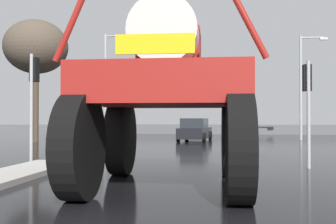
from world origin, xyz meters
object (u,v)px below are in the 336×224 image
object	(u,v)px
streetlight_far_right	(303,81)
bare_tree_left	(36,47)
oversize_sprayer	(168,97)
traffic_signal_near_left	(34,84)
traffic_signal_near_right	(307,90)
traffic_signal_far_left	(118,97)
sedan_ahead	(195,130)
streetlight_far_left	(107,81)

from	to	relation	value
streetlight_far_right	bare_tree_left	world-z (taller)	bare_tree_left
oversize_sprayer	traffic_signal_near_left	bearing A→B (deg)	51.45
traffic_signal_near_left	bare_tree_left	distance (m)	12.89
traffic_signal_near_left	traffic_signal_near_right	xyz separation A→B (m)	(9.17, 0.01, -0.30)
traffic_signal_far_left	streetlight_far_right	xyz separation A→B (m)	(12.93, 1.55, 1.09)
sedan_ahead	traffic_signal_near_left	distance (m)	14.97
sedan_ahead	bare_tree_left	distance (m)	11.73
oversize_sprayer	traffic_signal_near_right	world-z (taller)	oversize_sprayer
traffic_signal_far_left	bare_tree_left	size ratio (longest dim) A/B	0.52
traffic_signal_near_right	bare_tree_left	distance (m)	18.75
traffic_signal_near_left	streetlight_far_right	bearing A→B (deg)	52.93
sedan_ahead	bare_tree_left	bearing A→B (deg)	112.65
oversize_sprayer	streetlight_far_left	distance (m)	19.14
oversize_sprayer	bare_tree_left	size ratio (longest dim) A/B	0.72
traffic_signal_near_right	streetlight_far_left	world-z (taller)	streetlight_far_left
oversize_sprayer	streetlight_far_right	distance (m)	21.19
oversize_sprayer	sedan_ahead	distance (m)	18.14
traffic_signal_far_left	streetlight_far_left	world-z (taller)	streetlight_far_left
oversize_sprayer	traffic_signal_near_right	size ratio (longest dim) A/B	1.68
sedan_ahead	streetlight_far_right	world-z (taller)	streetlight_far_right
traffic_signal_far_left	bare_tree_left	bearing A→B (deg)	-144.74
traffic_signal_near_right	streetlight_far_left	xyz separation A→B (m)	(-10.65, 13.81, 1.64)
oversize_sprayer	sedan_ahead	size ratio (longest dim) A/B	1.33
sedan_ahead	streetlight_far_right	bearing A→B (deg)	-69.25
traffic_signal_near_right	streetlight_far_left	bearing A→B (deg)	127.63
streetlight_far_left	bare_tree_left	world-z (taller)	bare_tree_left
traffic_signal_near_left	streetlight_far_left	bearing A→B (deg)	96.11
sedan_ahead	traffic_signal_far_left	xyz separation A→B (m)	(-5.47, 0.34, 2.29)
sedan_ahead	traffic_signal_near_right	distance (m)	14.91
sedan_ahead	traffic_signal_far_left	distance (m)	5.94
traffic_signal_near_left	streetlight_far_left	xyz separation A→B (m)	(-1.48, 13.81, 1.34)
traffic_signal_far_left	sedan_ahead	bearing A→B (deg)	-3.51
streetlight_far_right	sedan_ahead	bearing A→B (deg)	-165.84
streetlight_far_left	streetlight_far_right	distance (m)	13.72
traffic_signal_far_left	streetlight_far_right	world-z (taller)	streetlight_far_right
bare_tree_left	streetlight_far_right	bearing A→B (deg)	15.25
sedan_ahead	traffic_signal_near_right	size ratio (longest dim) A/B	1.27
sedan_ahead	traffic_signal_near_right	xyz separation A→B (m)	(4.56, -14.09, 1.74)
streetlight_far_left	oversize_sprayer	bearing A→B (deg)	-69.24
streetlight_far_left	streetlight_far_right	xyz separation A→B (m)	(13.55, 2.16, 0.01)
sedan_ahead	traffic_signal_near_left	bearing A→B (deg)	168.50
traffic_signal_near_left	traffic_signal_far_left	xyz separation A→B (m)	(-0.86, 14.43, 0.26)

